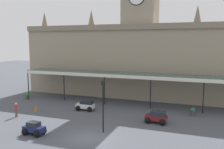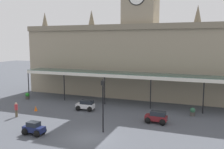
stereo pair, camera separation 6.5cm
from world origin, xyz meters
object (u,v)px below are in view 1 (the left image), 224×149
object	(u,v)px
car_white_estate	(86,106)
car_maroon_estate	(156,118)
pedestrian_crossing_forecourt	(16,109)
victorian_lamppost	(103,100)
traffic_cone	(36,108)
car_navy_sedan	(34,129)
planter_near_kerb	(27,96)
planter_forecourt_centre	(192,112)

from	to	relation	value
car_white_estate	car_maroon_estate	bearing A→B (deg)	-11.12
car_white_estate	pedestrian_crossing_forecourt	world-z (taller)	pedestrian_crossing_forecourt
victorian_lamppost	traffic_cone	distance (m)	11.53
traffic_cone	car_navy_sedan	bearing A→B (deg)	-53.60
car_maroon_estate	traffic_cone	xyz separation A→B (m)	(-14.75, -0.64, -0.25)
car_navy_sedan	planter_near_kerb	size ratio (longest dim) A/B	2.17
car_navy_sedan	planter_forecourt_centre	world-z (taller)	car_navy_sedan
car_white_estate	planter_near_kerb	bearing A→B (deg)	167.60
victorian_lamppost	traffic_cone	bearing A→B (deg)	160.37
car_maroon_estate	car_navy_sedan	distance (m)	12.25
pedestrian_crossing_forecourt	victorian_lamppost	size ratio (longest dim) A/B	0.33
car_white_estate	planter_forecourt_centre	bearing A→B (deg)	9.99
pedestrian_crossing_forecourt	planter_forecourt_centre	world-z (taller)	pedestrian_crossing_forecourt
car_maroon_estate	victorian_lamppost	size ratio (longest dim) A/B	0.45
car_white_estate	pedestrian_crossing_forecourt	xyz separation A→B (m)	(-6.11, -5.23, 0.34)
car_maroon_estate	pedestrian_crossing_forecourt	size ratio (longest dim) A/B	1.37
car_navy_sedan	pedestrian_crossing_forecourt	distance (m)	6.46
victorian_lamppost	planter_near_kerb	distance (m)	18.10
traffic_cone	pedestrian_crossing_forecourt	bearing A→B (deg)	-100.04
pedestrian_crossing_forecourt	victorian_lamppost	xyz separation A→B (m)	(11.02, -0.96, 2.23)
car_white_estate	traffic_cone	xyz separation A→B (m)	(-5.62, -2.44, -0.25)
victorian_lamppost	planter_near_kerb	bearing A→B (deg)	151.41
traffic_cone	planter_near_kerb	world-z (taller)	planter_near_kerb
car_navy_sedan	pedestrian_crossing_forecourt	world-z (taller)	pedestrian_crossing_forecourt
car_navy_sedan	victorian_lamppost	size ratio (longest dim) A/B	0.41
car_navy_sedan	car_white_estate	distance (m)	8.97
car_navy_sedan	planter_near_kerb	xyz separation A→B (m)	(-9.98, 11.31, -0.01)
car_navy_sedan	pedestrian_crossing_forecourt	size ratio (longest dim) A/B	1.25
car_white_estate	pedestrian_crossing_forecourt	size ratio (longest dim) A/B	1.37
traffic_cone	planter_near_kerb	bearing A→B (deg)	137.18
car_maroon_estate	pedestrian_crossing_forecourt	world-z (taller)	pedestrian_crossing_forecourt
car_navy_sedan	pedestrian_crossing_forecourt	xyz separation A→B (m)	(-5.28, 3.70, 0.41)
car_white_estate	planter_near_kerb	distance (m)	11.07
planter_forecourt_centre	car_navy_sedan	bearing A→B (deg)	-140.22
planter_near_kerb	car_white_estate	bearing A→B (deg)	-12.40
car_maroon_estate	car_white_estate	xyz separation A→B (m)	(-9.14, 1.80, 0.00)
car_maroon_estate	planter_near_kerb	xyz separation A→B (m)	(-19.94, 4.17, -0.07)
car_navy_sedan	planter_near_kerb	world-z (taller)	car_navy_sedan
car_maroon_estate	victorian_lamppost	bearing A→B (deg)	-133.88
pedestrian_crossing_forecourt	planter_near_kerb	world-z (taller)	pedestrian_crossing_forecourt
car_maroon_estate	planter_forecourt_centre	bearing A→B (deg)	49.52
car_white_estate	car_navy_sedan	bearing A→B (deg)	-95.29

